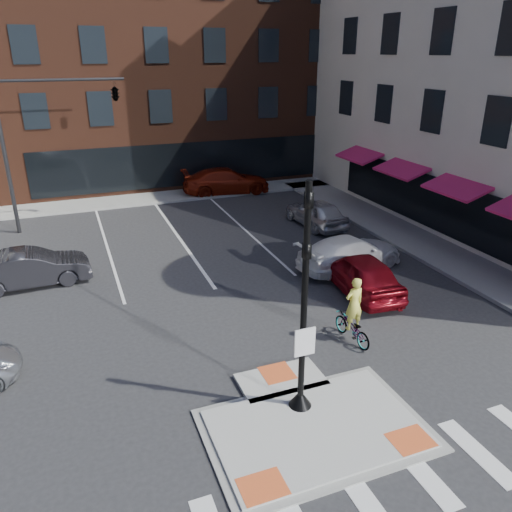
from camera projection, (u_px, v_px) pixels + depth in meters
name	position (u px, v px, depth m)	size (l,w,h in m)	color
ground	(307.00, 418.00, 12.73)	(120.00, 120.00, 0.00)	#28282B
refuge_island	(311.00, 423.00, 12.48)	(5.40, 4.65, 0.13)	gray
sidewalk_e	(411.00, 237.00, 24.93)	(3.00, 24.00, 0.15)	gray
sidewalk_n	(197.00, 193.00, 32.67)	(26.00, 3.00, 0.15)	gray
building_n	(159.00, 63.00, 38.34)	(24.40, 18.40, 15.50)	#4B2517
building_far_left	(61.00, 88.00, 54.31)	(10.00, 12.00, 10.00)	slate
building_far_right	(174.00, 75.00, 60.00)	(12.00, 12.00, 12.00)	brown
signal_pole	(303.00, 331.00, 12.17)	(0.60, 0.60, 5.98)	black
mast_arm_signal	(86.00, 105.00, 24.72)	(6.10, 2.24, 8.00)	black
red_sedan	(360.00, 273.00, 19.19)	(1.84, 4.58, 1.56)	maroon
white_pickup	(350.00, 253.00, 21.30)	(1.97, 4.86, 1.41)	white
bg_car_dark	(31.00, 268.00, 19.70)	(1.55, 4.45, 1.46)	#29282D
bg_car_silver	(316.00, 213.00, 26.45)	(1.74, 4.32, 1.47)	silver
bg_car_red	(226.00, 181.00, 32.58)	(2.30, 5.65, 1.64)	maroon
cyclist	(353.00, 320.00, 15.86)	(0.77, 1.81, 2.22)	#3F3F44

